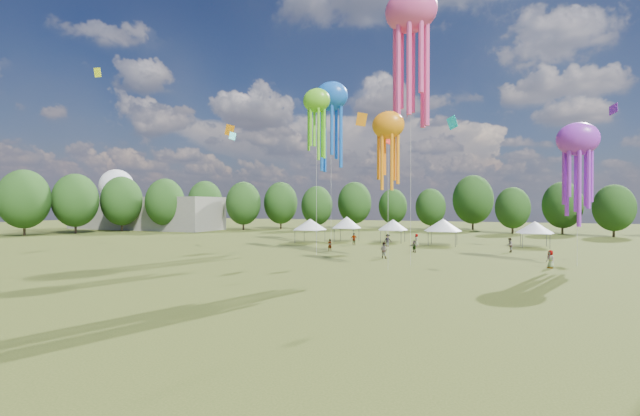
% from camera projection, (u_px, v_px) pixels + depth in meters
% --- Properties ---
extents(ground, '(300.00, 300.00, 0.00)m').
position_uv_depth(ground, '(206.00, 416.00, 12.37)').
color(ground, '#384416').
rests_on(ground, ground).
extents(spectator_near, '(1.07, 0.93, 1.87)m').
position_uv_depth(spectator_near, '(384.00, 250.00, 48.43)').
color(spectator_near, gray).
rests_on(spectator_near, ground).
extents(spectators_far, '(26.07, 18.79, 1.88)m').
position_uv_depth(spectators_far, '(423.00, 244.00, 57.04)').
color(spectators_far, gray).
rests_on(spectators_far, ground).
extents(festival_tents, '(38.38, 10.78, 4.20)m').
position_uv_depth(festival_tents, '(401.00, 225.00, 66.18)').
color(festival_tents, '#47474C').
rests_on(festival_tents, ground).
extents(show_kites, '(34.72, 22.54, 28.21)m').
position_uv_depth(show_kites, '(388.00, 98.00, 49.88)').
color(show_kites, '#69D523').
rests_on(show_kites, ground).
extents(small_kites, '(77.27, 61.73, 46.60)m').
position_uv_depth(small_kites, '(414.00, 8.00, 51.23)').
color(small_kites, '#69D523').
rests_on(small_kites, ground).
extents(treeline, '(201.57, 95.24, 13.43)m').
position_uv_depth(treeline, '(413.00, 203.00, 71.91)').
color(treeline, '#38281C').
rests_on(treeline, ground).
extents(hangar, '(40.00, 12.00, 8.00)m').
position_uv_depth(hangar, '(145.00, 213.00, 105.67)').
color(hangar, gray).
rests_on(hangar, ground).
extents(radome, '(9.00, 9.00, 16.00)m').
position_uv_depth(radome, '(117.00, 191.00, 117.05)').
color(radome, white).
rests_on(radome, ground).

